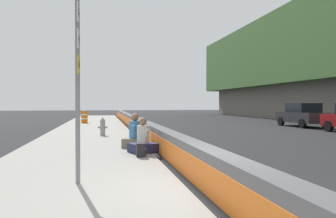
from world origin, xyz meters
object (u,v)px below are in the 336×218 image
(fire_hydrant, at_px, (103,126))
(backpack, at_px, (141,150))
(route_sign_post, at_px, (78,76))
(seated_person_middle, at_px, (135,137))
(parked_car_fourth, at_px, (302,115))
(seated_person_foreground, at_px, (143,142))
(construction_barrel, at_px, (84,117))

(fire_hydrant, xyz_separation_m, backpack, (-7.21, -1.08, -0.25))
(route_sign_post, height_order, backpack, route_sign_post)
(seated_person_middle, bearing_deg, parked_car_fourth, -50.26)
(route_sign_post, distance_m, backpack, 4.03)
(seated_person_middle, relative_size, parked_car_fourth, 0.27)
(parked_car_fourth, bearing_deg, fire_hydrant, 112.71)
(fire_hydrant, distance_m, backpack, 7.29)
(seated_person_foreground, relative_size, seated_person_middle, 0.92)
(seated_person_foreground, xyz_separation_m, parked_car_fourth, (12.25, -12.89, 0.38))
(fire_hydrant, height_order, backpack, fire_hydrant)
(fire_hydrant, bearing_deg, route_sign_post, 177.39)
(seated_person_foreground, relative_size, parked_car_fourth, 0.25)
(fire_hydrant, bearing_deg, seated_person_foreground, -168.84)
(seated_person_middle, relative_size, backpack, 3.01)
(route_sign_post, height_order, seated_person_middle, route_sign_post)
(seated_person_foreground, distance_m, backpack, 0.90)
(seated_person_foreground, bearing_deg, construction_barrel, 8.55)
(route_sign_post, xyz_separation_m, fire_hydrant, (10.40, -0.47, -1.65))
(seated_person_foreground, bearing_deg, route_sign_post, 157.04)
(fire_hydrant, height_order, seated_person_middle, seated_person_middle)
(construction_barrel, bearing_deg, fire_hydrant, -172.91)
(fire_hydrant, distance_m, seated_person_foreground, 6.45)
(seated_person_foreground, height_order, seated_person_middle, seated_person_middle)
(fire_hydrant, distance_m, parked_car_fourth, 15.33)
(route_sign_post, bearing_deg, seated_person_foreground, -22.96)
(seated_person_middle, distance_m, construction_barrel, 16.53)
(route_sign_post, xyz_separation_m, seated_person_middle, (5.49, -1.60, -1.72))
(backpack, bearing_deg, fire_hydrant, 8.54)
(backpack, relative_size, parked_car_fourth, 0.09)
(route_sign_post, height_order, parked_car_fourth, route_sign_post)
(seated_person_middle, distance_m, backpack, 2.31)
(fire_hydrant, xyz_separation_m, construction_barrel, (11.43, 1.42, 0.03))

